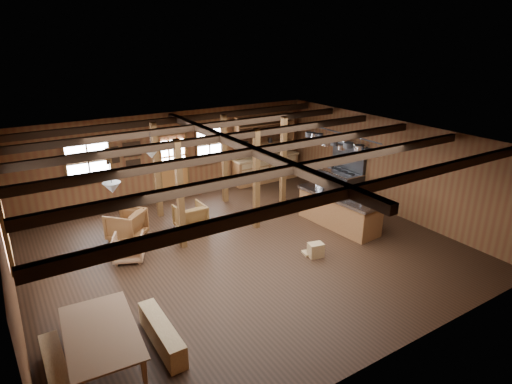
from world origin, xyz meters
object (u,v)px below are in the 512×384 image
Objects in this scene: kitchen_island at (339,210)px; armchair_a at (126,225)px; commercial_range at (341,179)px; dining_table at (106,348)px; armchair_b at (190,217)px; armchair_c at (129,247)px.

kitchen_island reaches higher than armchair_a.
dining_table is (-8.55, -3.77, -0.27)m from commercial_range.
commercial_range is 0.96× the size of dining_table.
kitchen_island is 4.14m from armchair_b.
armchair_b is (-3.61, 2.01, -0.12)m from kitchen_island.
armchair_a is at bearing -80.28° from armchair_c.
armchair_a is at bearing 174.44° from commercial_range.
armchair_b reaches higher than dining_table.
armchair_a is (-6.92, 0.67, -0.22)m from commercial_range.
kitchen_island is 5.70m from armchair_c.
commercial_range is at bearing 41.10° from kitchen_island.
armchair_a is at bearing -15.96° from dining_table.
dining_table is 2.27× the size of armchair_a.
armchair_a reaches higher than armchair_b.
commercial_range is 7.23m from armchair_c.
dining_table is at bearing -156.22° from commercial_range.
commercial_range is 2.68× the size of armchair_c.
kitchen_island is 1.31× the size of dining_table.
armchair_c is at bearing -176.11° from commercial_range.
kitchen_island is 2.97× the size of armchair_a.
armchair_b is at bearing -133.82° from armchair_c.
armchair_c is at bearing -18.04° from dining_table.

